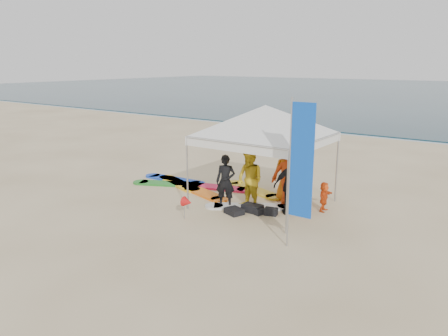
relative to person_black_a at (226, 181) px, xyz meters
name	(u,v)px	position (x,y,z in m)	size (l,w,h in m)	color
ground	(164,234)	(-0.02, -2.66, -0.79)	(120.00, 120.00, 0.00)	beige
shoreline_foam	(381,136)	(-0.02, 15.54, -0.78)	(160.00, 1.20, 0.01)	silver
person_black_a	(226,181)	(0.00, 0.00, 0.00)	(0.57, 0.38, 1.58)	black
person_yellow	(250,180)	(0.66, 0.29, 0.08)	(0.84, 0.66, 1.74)	gold
person_orange_a	(289,175)	(1.48, 1.17, 0.18)	(1.24, 0.71, 1.93)	red
person_black_b	(291,186)	(1.86, 0.56, 0.05)	(0.99, 0.41, 1.68)	black
person_orange_b	(288,172)	(1.20, 1.62, 0.11)	(0.88, 0.57, 1.80)	#CC6612
person_seated	(324,197)	(2.53, 1.34, -0.35)	(0.81, 0.26, 0.87)	#E64C14
canopy_tent	(266,105)	(0.84, 0.80, 2.21)	(4.56, 4.56, 3.44)	#A5A5A8
feather_flag	(300,163)	(3.09, -1.48, 1.25)	(0.59, 0.04, 3.47)	#A5A5A8
marker_pennant	(187,202)	(-0.21, -1.48, -0.29)	(0.28, 0.28, 0.64)	#A5A5A8
gear_pile	(251,210)	(0.93, -0.04, -0.69)	(1.40, 0.97, 0.22)	black
surfboard_spread	(205,189)	(-1.61, 1.07, -0.75)	(5.96, 2.97, 0.07)	#227E26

